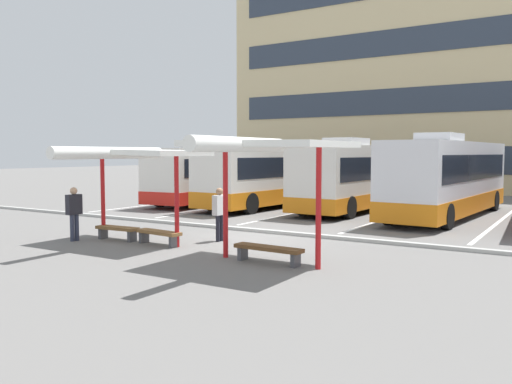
# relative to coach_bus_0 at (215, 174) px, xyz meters

# --- Properties ---
(ground_plane) EXTENTS (160.00, 160.00, 0.00)m
(ground_plane) POSITION_rel_coach_bus_0_xyz_m (8.85, -10.04, -1.62)
(ground_plane) COLOR slate
(terminal_building) EXTENTS (33.53, 15.84, 20.07)m
(terminal_building) POSITION_rel_coach_bus_0_xyz_m (8.87, 21.86, 7.05)
(terminal_building) COLOR #D1BC8C
(terminal_building) RESTS_ON ground
(coach_bus_0) EXTENTS (3.44, 10.95, 3.48)m
(coach_bus_0) POSITION_rel_coach_bus_0_xyz_m (0.00, 0.00, 0.00)
(coach_bus_0) COLOR silver
(coach_bus_0) RESTS_ON ground
(coach_bus_1) EXTENTS (3.32, 12.32, 3.57)m
(coach_bus_1) POSITION_rel_coach_bus_0_xyz_m (4.19, 0.41, 0.03)
(coach_bus_1) COLOR silver
(coach_bus_1) RESTS_ON ground
(coach_bus_2) EXTENTS (2.89, 10.16, 3.59)m
(coach_bus_2) POSITION_rel_coach_bus_0_xyz_m (8.67, 0.10, 0.05)
(coach_bus_2) COLOR silver
(coach_bus_2) RESTS_ON ground
(coach_bus_3) EXTENTS (3.26, 11.46, 3.71)m
(coach_bus_3) POSITION_rel_coach_bus_0_xyz_m (13.18, -0.41, 0.11)
(coach_bus_3) COLOR silver
(coach_bus_3) RESTS_ON ground
(lane_stripe_0) EXTENTS (0.16, 14.00, 0.01)m
(lane_stripe_0) POSITION_rel_coach_bus_0_xyz_m (-2.07, -0.61, -1.61)
(lane_stripe_0) COLOR white
(lane_stripe_0) RESTS_ON ground
(lane_stripe_1) EXTENTS (0.16, 14.00, 0.01)m
(lane_stripe_1) POSITION_rel_coach_bus_0_xyz_m (2.30, -0.61, -1.61)
(lane_stripe_1) COLOR white
(lane_stripe_1) RESTS_ON ground
(lane_stripe_2) EXTENTS (0.16, 14.00, 0.01)m
(lane_stripe_2) POSITION_rel_coach_bus_0_xyz_m (6.66, -0.61, -1.61)
(lane_stripe_2) COLOR white
(lane_stripe_2) RESTS_ON ground
(lane_stripe_3) EXTENTS (0.16, 14.00, 0.01)m
(lane_stripe_3) POSITION_rel_coach_bus_0_xyz_m (11.03, -0.61, -1.61)
(lane_stripe_3) COLOR white
(lane_stripe_3) RESTS_ON ground
(lane_stripe_4) EXTENTS (0.16, 14.00, 0.01)m
(lane_stripe_4) POSITION_rel_coach_bus_0_xyz_m (15.40, -0.61, -1.61)
(lane_stripe_4) COLOR white
(lane_stripe_4) RESTS_ON ground
(waiting_shelter_0) EXTENTS (4.24, 4.51, 3.06)m
(waiting_shelter_0) POSITION_rel_coach_bus_0_xyz_m (6.23, -12.92, 1.21)
(waiting_shelter_0) COLOR red
(waiting_shelter_0) RESTS_ON ground
(bench_0) EXTENTS (1.59, 0.51, 0.45)m
(bench_0) POSITION_rel_coach_bus_0_xyz_m (5.33, -12.72, -1.29)
(bench_0) COLOR brown
(bench_0) RESTS_ON ground
(bench_1) EXTENTS (1.73, 0.60, 0.45)m
(bench_1) POSITION_rel_coach_bus_0_xyz_m (7.13, -12.70, -1.28)
(bench_1) COLOR brown
(bench_1) RESTS_ON ground
(waiting_shelter_1) EXTENTS (3.80, 4.80, 3.25)m
(waiting_shelter_1) POSITION_rel_coach_bus_0_xyz_m (11.44, -13.48, 1.40)
(waiting_shelter_1) COLOR red
(waiting_shelter_1) RESTS_ON ground
(bench_2) EXTENTS (1.96, 0.51, 0.45)m
(bench_2) POSITION_rel_coach_bus_0_xyz_m (11.44, -13.26, -1.28)
(bench_2) COLOR brown
(bench_2) RESTS_ON ground
(platform_kerb) EXTENTS (44.00, 0.24, 0.12)m
(platform_kerb) POSITION_rel_coach_bus_0_xyz_m (8.85, -8.76, -1.56)
(platform_kerb) COLOR #ADADA8
(platform_kerb) RESTS_ON ground
(waiting_passenger_0) EXTENTS (0.25, 0.52, 1.75)m
(waiting_passenger_0) POSITION_rel_coach_bus_0_xyz_m (8.34, -11.12, -0.60)
(waiting_passenger_0) COLOR black
(waiting_passenger_0) RESTS_ON ground
(waiting_passenger_1) EXTENTS (0.24, 0.52, 1.76)m
(waiting_passenger_1) POSITION_rel_coach_bus_0_xyz_m (4.26, -13.58, -0.59)
(waiting_passenger_1) COLOR #33384C
(waiting_passenger_1) RESTS_ON ground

